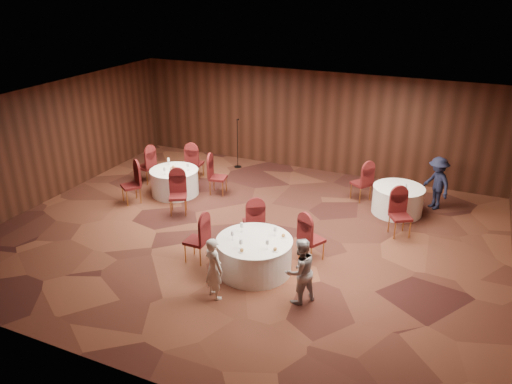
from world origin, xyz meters
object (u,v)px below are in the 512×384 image
at_px(table_right, 398,200).
at_px(woman_b, 300,271).
at_px(table_main, 254,255).
at_px(mic_stand, 238,153).
at_px(table_left, 175,182).
at_px(man_c, 437,183).
at_px(woman_a, 214,268).

relative_size(table_right, woman_b, 0.99).
height_order(table_main, table_right, same).
xyz_separation_m(table_main, mic_stand, (-3.09, 5.54, 0.10)).
xyz_separation_m(table_left, man_c, (7.01, 2.05, 0.36)).
height_order(woman_a, man_c, man_c).
relative_size(table_left, mic_stand, 0.85).
bearing_deg(table_main, table_left, 143.41).
relative_size(table_main, table_left, 1.18).
xyz_separation_m(table_left, mic_stand, (0.71, 2.72, 0.10)).
distance_m(table_main, woman_a, 1.28).
distance_m(table_main, woman_b, 1.44).
distance_m(table_main, table_left, 4.74).
height_order(table_left, woman_a, woman_a).
distance_m(woman_b, man_c, 5.86).
bearing_deg(table_right, table_left, -167.72).
distance_m(mic_stand, woman_b, 7.57).
bearing_deg(woman_a, woman_b, -133.05).
height_order(mic_stand, woman_a, mic_stand).
height_order(table_left, table_right, same).
relative_size(woman_a, woman_b, 0.96).
distance_m(table_left, mic_stand, 2.81).
height_order(table_main, table_left, same).
bearing_deg(man_c, table_right, -92.83).
distance_m(mic_stand, man_c, 6.34).
bearing_deg(mic_stand, man_c, -6.08).
height_order(woman_a, woman_b, woman_b).
bearing_deg(woman_a, mic_stand, -40.25).
distance_m(woman_a, man_c, 7.03).
relative_size(table_left, table_right, 1.03).
bearing_deg(table_right, woman_b, -102.58).
relative_size(table_main, woman_a, 1.25).
relative_size(woman_b, man_c, 0.93).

